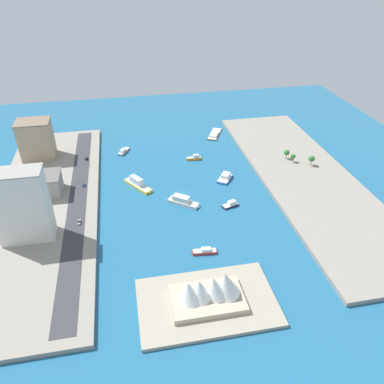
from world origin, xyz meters
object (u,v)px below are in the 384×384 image
hotel_broad_white (21,206)px  hatchback_blue (84,185)px  suv_black (87,158)px  barge_flat_brown (215,134)px  water_taxi_orange (194,158)px  opera_landmark (209,291)px  ferry_yellow_fast (138,184)px  traffic_light_waterfront (89,163)px  catamaran_blue (225,178)px  yacht_sleek_gray (124,151)px  tugboat_red (205,251)px  patrol_launch_navy (231,204)px  van_white (79,222)px  carpark_squat_concrete (40,185)px  ferry_white_commuter (183,201)px  apartment_midrise_tan (36,139)px

hotel_broad_white → hatchback_blue: hotel_broad_white is taller
hatchback_blue → suv_black: bearing=-90.4°
barge_flat_brown → water_taxi_orange: size_ratio=2.15×
opera_landmark → ferry_yellow_fast: bearing=-77.2°
hatchback_blue → traffic_light_waterfront: 27.43m
catamaran_blue → hotel_broad_white: size_ratio=0.38×
barge_flat_brown → opera_landmark: bearing=75.3°
yacht_sleek_gray → tugboat_red: (-40.92, 139.66, -0.08)m
tugboat_red → traffic_light_waterfront: bearing=-58.5°
ferry_yellow_fast → patrol_launch_navy: ferry_yellow_fast is taller
barge_flat_brown → van_white: bearing=45.5°
tugboat_red → carpark_squat_concrete: 129.48m
yacht_sleek_gray → hotel_broad_white: bearing=60.9°
catamaran_blue → hotel_broad_white: hotel_broad_white is taller
patrol_launch_navy → hatchback_blue: size_ratio=2.88×
tugboat_red → traffic_light_waterfront: (68.55, -111.87, 5.88)m
patrol_launch_navy → van_white: (101.14, 3.64, 2.32)m
catamaran_blue → hatchback_blue: 106.20m
ferry_yellow_fast → suv_black: 60.53m
van_white → hatchback_blue: size_ratio=1.11×
yacht_sleek_gray → van_white: bearing=72.2°
catamaran_blue → hotel_broad_white: 145.16m
ferry_white_commuter → water_taxi_orange: ferry_white_commuter is taller
ferry_yellow_fast → barge_flat_brown: 111.75m
hatchback_blue → suv_black: suv_black is taller
hatchback_blue → barge_flat_brown: bearing=-147.3°
suv_black → hotel_broad_white: bearing=73.0°
hotel_broad_white → hatchback_blue: bearing=-118.4°
ferry_yellow_fast → yacht_sleek_gray: (7.89, -58.57, -1.19)m
ferry_white_commuter → yacht_sleek_gray: ferry_white_commuter is taller
patrol_launch_navy → catamaran_blue: catamaran_blue is taller
patrol_launch_navy → catamaran_blue: size_ratio=0.73×
ferry_white_commuter → water_taxi_orange: (-20.69, -63.18, -0.87)m
catamaran_blue → traffic_light_waterfront: bearing=-17.9°
tugboat_red → traffic_light_waterfront: size_ratio=2.37×
patrol_launch_navy → carpark_squat_concrete: bearing=-16.0°
hatchback_blue → traffic_light_waterfront: size_ratio=0.68×
water_taxi_orange → tugboat_red: size_ratio=0.87×
ferry_white_commuter → hatchback_blue: 75.76m
barge_flat_brown → patrol_launch_navy: bearing=81.5°
water_taxi_orange → van_white: (89.84, 75.67, 2.18)m
apartment_midrise_tan → hatchback_blue: bearing=124.8°
traffic_light_waterfront → patrol_launch_navy: bearing=144.6°
ferry_white_commuter → apartment_midrise_tan: 138.69m
ferry_yellow_fast → carpark_squat_concrete: 68.59m
apartment_midrise_tan → hatchback_blue: 68.32m
apartment_midrise_tan → suv_black: (-38.34, 12.08, -14.98)m
catamaran_blue → apartment_midrise_tan: 157.31m
tugboat_red → hatchback_blue: bearing=-49.7°
tugboat_red → suv_black: suv_black is taller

